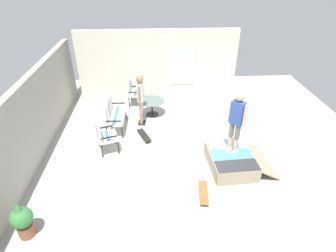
# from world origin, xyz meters

# --- Properties ---
(ground_plane) EXTENTS (12.00, 12.00, 0.10)m
(ground_plane) POSITION_xyz_m (0.00, 0.00, -0.05)
(ground_plane) COLOR #A8A8A3
(back_wall_cinderblock) EXTENTS (9.00, 0.20, 2.27)m
(back_wall_cinderblock) POSITION_xyz_m (0.00, 4.00, 1.13)
(back_wall_cinderblock) COLOR #9E998E
(back_wall_cinderblock) RESTS_ON ground_plane
(house_facade) EXTENTS (0.23, 6.00, 2.72)m
(house_facade) POSITION_xyz_m (3.80, 0.49, 1.36)
(house_facade) COLOR silver
(house_facade) RESTS_ON ground_plane
(skate_ramp) EXTENTS (1.52, 1.77, 0.43)m
(skate_ramp) POSITION_xyz_m (-0.57, -1.35, 0.22)
(skate_ramp) COLOR tan
(skate_ramp) RESTS_ON ground_plane
(patio_bench) EXTENTS (1.26, 0.58, 1.02)m
(patio_bench) POSITION_xyz_m (1.59, 2.06, 0.62)
(patio_bench) COLOR black
(patio_bench) RESTS_ON ground_plane
(patio_chair_near_house) EXTENTS (0.67, 0.61, 1.02)m
(patio_chair_near_house) POSITION_xyz_m (3.32, 1.48, 0.61)
(patio_chair_near_house) COLOR black
(patio_chair_near_house) RESTS_ON ground_plane
(patio_chair_by_wall) EXTENTS (0.76, 0.71, 1.02)m
(patio_chair_by_wall) POSITION_xyz_m (0.34, 2.18, 0.61)
(patio_chair_by_wall) COLOR black
(patio_chair_by_wall) RESTS_ON ground_plane
(patio_table) EXTENTS (0.90, 0.90, 0.57)m
(patio_table) POSITION_xyz_m (2.46, 0.77, 0.40)
(patio_table) COLOR black
(patio_table) RESTS_ON ground_plane
(person_watching) EXTENTS (0.48, 0.27, 1.76)m
(person_watching) POSITION_xyz_m (1.86, 1.13, 1.04)
(person_watching) COLOR black
(person_watching) RESTS_ON ground_plane
(person_skater) EXTENTS (0.37, 0.37, 1.77)m
(person_skater) POSITION_xyz_m (-0.46, -1.35, 1.47)
(person_skater) COLOR silver
(person_skater) RESTS_ON skate_ramp
(skateboard_by_bench) EXTENTS (0.82, 0.49, 0.10)m
(skateboard_by_bench) POSITION_xyz_m (0.99, 1.04, 0.08)
(skateboard_by_bench) COLOR black
(skateboard_by_bench) RESTS_ON ground_plane
(skateboard_spare) EXTENTS (0.82, 0.29, 0.10)m
(skateboard_spare) POSITION_xyz_m (-1.59, -0.42, 0.08)
(skateboard_spare) COLOR brown
(skateboard_spare) RESTS_ON ground_plane
(potted_plant) EXTENTS (0.44, 0.44, 0.92)m
(potted_plant) POSITION_xyz_m (-2.47, 3.40, 0.47)
(potted_plant) COLOR brown
(potted_plant) RESTS_ON ground_plane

